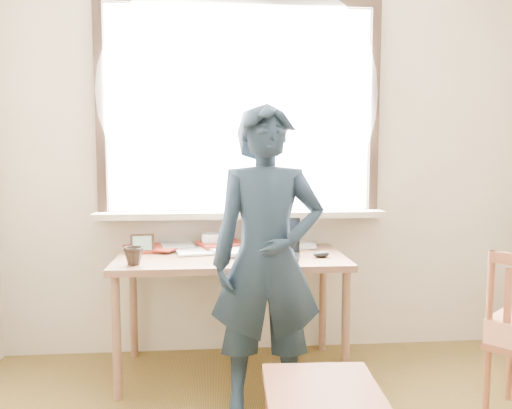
{
  "coord_description": "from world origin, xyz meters",
  "views": [
    {
      "loc": [
        -0.38,
        -1.28,
        1.31
      ],
      "look_at": [
        -0.19,
        0.95,
        1.09
      ],
      "focal_mm": 35.0,
      "sensor_mm": 36.0,
      "label": 1
    }
  ],
  "objects": [
    {
      "name": "mug_white",
      "position": [
        -0.39,
        1.85,
        0.77
      ],
      "size": [
        0.17,
        0.17,
        0.1
      ],
      "primitive_type": "imported",
      "rotation": [
        0.0,
        0.0,
        0.64
      ],
      "color": "white",
      "rests_on": "desk"
    },
    {
      "name": "room_shell",
      "position": [
        -0.02,
        0.2,
        1.64
      ],
      "size": [
        3.52,
        4.02,
        2.61
      ],
      "color": "beige",
      "rests_on": "ground"
    },
    {
      "name": "mouse",
      "position": [
        0.24,
        1.53,
        0.74
      ],
      "size": [
        0.09,
        0.07,
        0.04
      ],
      "primitive_type": "ellipsoid",
      "color": "black",
      "rests_on": "desk"
    },
    {
      "name": "book_a",
      "position": [
        -0.72,
        1.89,
        0.73
      ],
      "size": [
        0.25,
        0.31,
        0.03
      ],
      "primitive_type": "imported",
      "rotation": [
        0.0,
        0.0,
        0.19
      ],
      "color": "white",
      "rests_on": "desk"
    },
    {
      "name": "desk_clutter",
      "position": [
        -0.61,
        1.85,
        0.74
      ],
      "size": [
        0.83,
        0.44,
        0.04
      ],
      "color": "#363CB2",
      "rests_on": "desk"
    },
    {
      "name": "mug_dark",
      "position": [
        -0.81,
        1.42,
        0.77
      ],
      "size": [
        0.15,
        0.15,
        0.1
      ],
      "primitive_type": "imported",
      "rotation": [
        0.0,
        0.0,
        -0.7
      ],
      "color": "black",
      "rests_on": "desk"
    },
    {
      "name": "desk",
      "position": [
        -0.28,
        1.63,
        0.64
      ],
      "size": [
        1.34,
        0.67,
        0.72
      ],
      "color": "brown",
      "rests_on": "ground"
    },
    {
      "name": "laptop",
      "position": [
        -0.03,
        1.6,
        0.77
      ],
      "size": [
        0.36,
        0.32,
        0.22
      ],
      "color": "black",
      "rests_on": "desk"
    },
    {
      "name": "picture_frame",
      "position": [
        -0.81,
        1.73,
        0.77
      ],
      "size": [
        0.14,
        0.03,
        0.11
      ],
      "color": "black",
      "rests_on": "desk"
    },
    {
      "name": "book_b",
      "position": [
        0.11,
        1.91,
        0.73
      ],
      "size": [
        0.23,
        0.28,
        0.02
      ],
      "primitive_type": "imported",
      "rotation": [
        0.0,
        0.0,
        -0.22
      ],
      "color": "white",
      "rests_on": "desk"
    },
    {
      "name": "work_chair",
      "position": [
        0.02,
        0.51,
        0.37
      ],
      "size": [
        0.45,
        0.43,
        0.44
      ],
      "color": "brown",
      "rests_on": "ground"
    },
    {
      "name": "person",
      "position": [
        -0.11,
        1.18,
        0.78
      ],
      "size": [
        0.57,
        0.38,
        1.56
      ],
      "primitive_type": "imported",
      "rotation": [
        0.0,
        0.0,
        -0.01
      ],
      "color": "black",
      "rests_on": "ground"
    }
  ]
}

